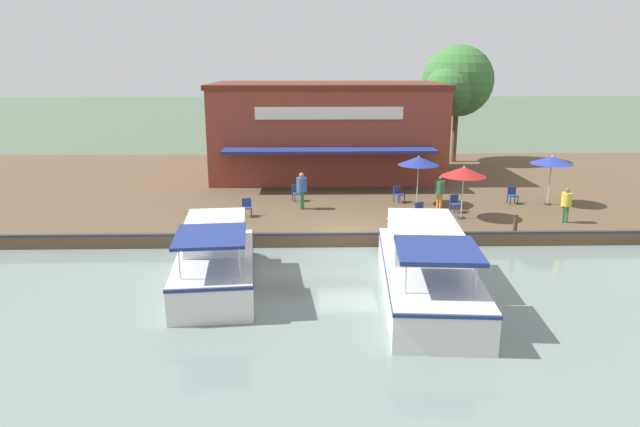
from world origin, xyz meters
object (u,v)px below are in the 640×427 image
object	(u,v)px
patio_umbrella_by_entrance	(552,160)
patio_umbrella_near_quay_edge	(464,172)
cafe_chair_facing_river	(398,193)
person_mid_patio	(566,201)
cafe_chair_far_corner_seat	(297,192)
motorboat_mid_row	(424,263)
cafe_chair_under_first_umbrella	(455,203)
person_at_quay_edge	(302,186)
cafe_chair_back_row_seat	(420,211)
cafe_chair_mid_patio	(512,194)
mooring_post	(515,223)
tree_downstream_bank	(456,83)
motorboat_nearest_quay	(216,258)
cafe_chair_beside_entrance	(247,206)
waterfront_restaurant	(327,130)
patio_umbrella_mid_patio_right	(419,161)
person_near_entrance	(440,188)

from	to	relation	value
patio_umbrella_by_entrance	patio_umbrella_near_quay_edge	xyz separation A→B (m)	(2.53, -5.13, -0.09)
cafe_chair_facing_river	person_mid_patio	size ratio (longest dim) A/B	0.53
cafe_chair_far_corner_seat	motorboat_mid_row	bearing A→B (deg)	23.00
person_mid_patio	cafe_chair_far_corner_seat	bearing A→B (deg)	-110.13
cafe_chair_under_first_umbrella	person_at_quay_edge	world-z (taller)	person_at_quay_edge
patio_umbrella_near_quay_edge	cafe_chair_back_row_seat	size ratio (longest dim) A/B	2.91
cafe_chair_mid_patio	motorboat_mid_row	distance (m)	11.87
cafe_chair_far_corner_seat	person_mid_patio	size ratio (longest dim) A/B	0.53
cafe_chair_back_row_seat	mooring_post	bearing A→B (deg)	62.89
person_at_quay_edge	tree_downstream_bank	bearing A→B (deg)	141.30
cafe_chair_facing_river	motorboat_nearest_quay	distance (m)	12.44
cafe_chair_mid_patio	person_mid_patio	distance (m)	3.86
cafe_chair_back_row_seat	patio_umbrella_by_entrance	bearing A→B (deg)	112.19
cafe_chair_mid_patio	motorboat_nearest_quay	size ratio (longest dim) A/B	0.12
cafe_chair_far_corner_seat	cafe_chair_mid_patio	xyz separation A→B (m)	(0.82, 11.11, 0.00)
patio_umbrella_by_entrance	mooring_post	xyz separation A→B (m)	(4.81, -3.40, -1.90)
cafe_chair_far_corner_seat	cafe_chair_beside_entrance	distance (m)	3.82
patio_umbrella_by_entrance	motorboat_nearest_quay	bearing A→B (deg)	-60.36
cafe_chair_facing_river	tree_downstream_bank	world-z (taller)	tree_downstream_bank
waterfront_restaurant	cafe_chair_back_row_seat	bearing A→B (deg)	19.49
patio_umbrella_mid_patio_right	motorboat_mid_row	bearing A→B (deg)	-9.30
patio_umbrella_mid_patio_right	motorboat_nearest_quay	world-z (taller)	patio_umbrella_mid_patio_right
mooring_post	cafe_chair_facing_river	bearing A→B (deg)	-142.79
waterfront_restaurant	person_near_entrance	distance (m)	10.55
person_near_entrance	waterfront_restaurant	bearing A→B (deg)	-149.35
patio_umbrella_mid_patio_right	waterfront_restaurant	bearing A→B (deg)	-151.62
person_mid_patio	cafe_chair_beside_entrance	bearing A→B (deg)	-95.70
patio_umbrella_mid_patio_right	tree_downstream_bank	world-z (taller)	tree_downstream_bank
cafe_chair_beside_entrance	cafe_chair_under_first_umbrella	distance (m)	10.05
cafe_chair_facing_river	person_mid_patio	world-z (taller)	person_mid_patio
patio_umbrella_near_quay_edge	motorboat_mid_row	size ratio (longest dim) A/B	0.26
person_mid_patio	patio_umbrella_by_entrance	bearing A→B (deg)	169.51
waterfront_restaurant	person_mid_patio	size ratio (longest dim) A/B	8.86
motorboat_mid_row	tree_downstream_bank	distance (m)	24.04
motorboat_mid_row	tree_downstream_bank	world-z (taller)	tree_downstream_bank
patio_umbrella_by_entrance	person_at_quay_edge	xyz separation A→B (m)	(0.60, -12.58, -1.13)
patio_umbrella_near_quay_edge	motorboat_nearest_quay	distance (m)	12.34
person_mid_patio	motorboat_nearest_quay	xyz separation A→B (m)	(5.47, -14.93, -0.65)
patio_umbrella_mid_patio_right	mooring_post	size ratio (longest dim) A/B	3.29
patio_umbrella_mid_patio_right	patio_umbrella_by_entrance	xyz separation A→B (m)	(0.15, 6.71, 0.03)
cafe_chair_mid_patio	cafe_chair_facing_river	size ratio (longest dim) A/B	1.00
person_at_quay_edge	cafe_chair_facing_river	bearing A→B (deg)	104.41
patio_umbrella_near_quay_edge	cafe_chair_back_row_seat	xyz separation A→B (m)	(0.38, -1.99, -1.73)
cafe_chair_facing_river	cafe_chair_beside_entrance	world-z (taller)	same
cafe_chair_under_first_umbrella	cafe_chair_back_row_seat	bearing A→B (deg)	-52.90
patio_umbrella_by_entrance	person_near_entrance	bearing A→B (deg)	-82.74
person_near_entrance	motorboat_mid_row	size ratio (longest dim) A/B	0.17
patio_umbrella_near_quay_edge	tree_downstream_bank	distance (m)	16.16
cafe_chair_far_corner_seat	cafe_chair_mid_patio	distance (m)	11.14
cafe_chair_far_corner_seat	cafe_chair_back_row_seat	bearing A→B (deg)	55.07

